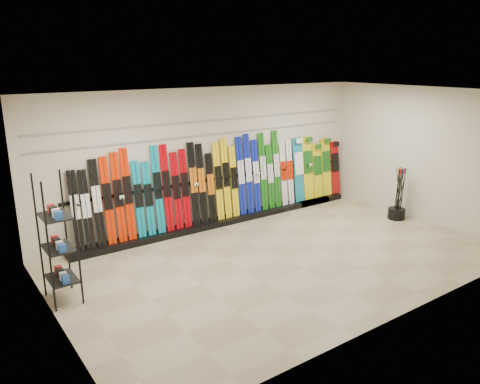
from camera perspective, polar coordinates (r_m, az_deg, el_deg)
floor at (r=8.79m, az=5.34°, el=-8.09°), size 8.00×8.00×0.00m
back_wall at (r=10.27m, az=-3.52°, el=4.28°), size 8.00×0.00×8.00m
left_wall at (r=6.53m, az=-22.20°, el=-3.71°), size 0.00×5.00×5.00m
right_wall at (r=11.26m, az=21.31°, el=4.25°), size 0.00×5.00×5.00m
ceiling at (r=8.05m, az=5.89°, el=11.82°), size 8.00×8.00×0.00m
ski_rack_base at (r=10.59m, az=-1.72°, el=-3.43°), size 8.00×0.40×0.12m
skis at (r=10.04m, az=-5.12°, el=0.78°), size 5.36×0.26×1.82m
snowboards at (r=12.14m, az=9.28°, el=2.85°), size 1.57×0.24×1.59m
accessory_rack at (r=7.48m, az=-21.34°, el=-5.41°), size 0.40×0.60×1.97m
pole_bin at (r=11.40m, az=18.53°, el=-2.50°), size 0.38×0.38×0.25m
ski_poles at (r=11.27m, az=18.83°, el=-0.16°), size 0.29×0.25×1.18m
slatwall_rail_0 at (r=10.16m, az=-3.51°, el=7.02°), size 7.60×0.02×0.03m
slatwall_rail_1 at (r=10.12m, az=-3.54°, el=8.70°), size 7.60×0.02×0.03m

